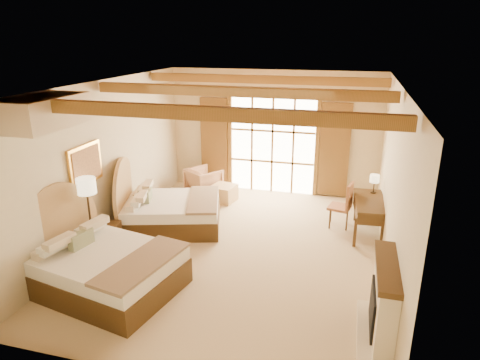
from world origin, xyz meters
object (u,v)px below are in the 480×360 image
(bed_near, at_px, (98,264))
(armchair, at_px, (204,182))
(nightstand, at_px, (107,237))
(bed_far, at_px, (165,209))
(desk, at_px, (368,216))

(bed_near, relative_size, armchair, 3.22)
(nightstand, bearing_deg, armchair, 66.54)
(bed_near, relative_size, bed_far, 1.01)
(nightstand, relative_size, desk, 0.37)
(bed_far, xyz_separation_m, desk, (4.31, 0.76, -0.01))
(armchair, bearing_deg, desk, -163.93)
(bed_near, bearing_deg, desk, 48.76)
(bed_far, relative_size, desk, 1.71)
(armchair, bearing_deg, nightstand, 111.11)
(bed_near, distance_m, armchair, 4.63)
(nightstand, relative_size, armchair, 0.70)
(bed_far, xyz_separation_m, armchair, (0.16, 2.10, -0.06))
(bed_near, xyz_separation_m, desk, (4.34, 3.28, -0.03))
(armchair, bearing_deg, bed_far, 119.60)
(bed_near, relative_size, desk, 1.73)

